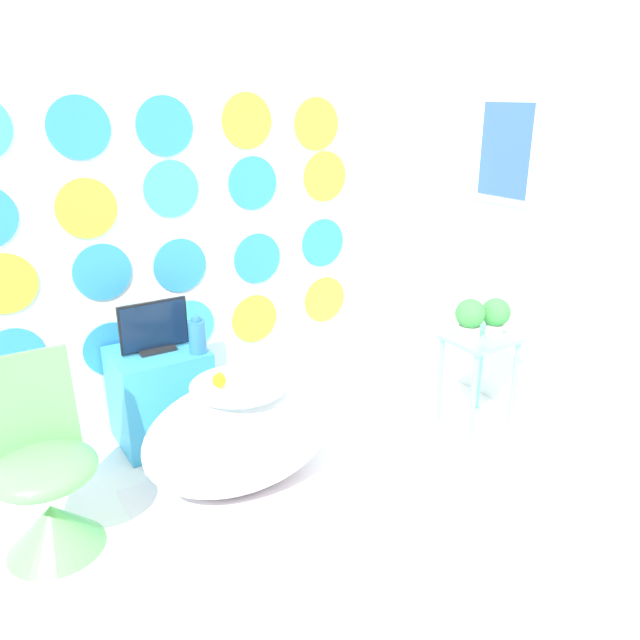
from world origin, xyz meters
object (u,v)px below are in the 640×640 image
at_px(potted_plant_left, 470,317).
at_px(vase, 197,336).
at_px(bathtub, 241,433).
at_px(potted_plant_right, 496,315).
at_px(tv, 154,329).
at_px(chair, 48,494).

bearing_deg(potted_plant_left, vase, 153.71).
height_order(bathtub, potted_plant_right, potted_plant_right).
xyz_separation_m(potted_plant_left, potted_plant_right, (0.17, -0.03, -0.01)).
bearing_deg(tv, bathtub, -73.79).
distance_m(bathtub, vase, 0.61).
distance_m(tv, potted_plant_left, 1.73).
xyz_separation_m(chair, potted_plant_right, (2.40, -0.21, 0.41)).
bearing_deg(potted_plant_right, tv, 153.64).
relative_size(chair, vase, 4.01).
xyz_separation_m(bathtub, chair, (-0.89, 0.02, -0.02)).
xyz_separation_m(chair, tv, (0.70, 0.63, 0.40)).
bearing_deg(potted_plant_left, bathtub, 173.00).
xyz_separation_m(vase, potted_plant_left, (1.34, -0.66, 0.05)).
height_order(bathtub, tv, tv).
distance_m(vase, potted_plant_left, 1.50).
bearing_deg(bathtub, vase, 90.42).
relative_size(tv, vase, 1.76).
height_order(tv, vase, tv).
height_order(bathtub, vase, vase).
bearing_deg(potted_plant_right, chair, 174.90).
relative_size(bathtub, chair, 1.15).
xyz_separation_m(bathtub, potted_plant_left, (1.34, -0.16, 0.40)).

